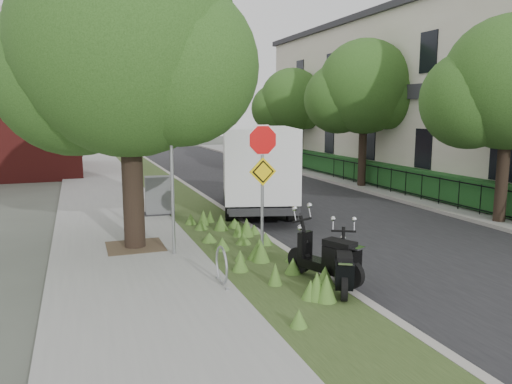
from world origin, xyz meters
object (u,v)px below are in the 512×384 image
scooter_near (332,262)px  scooter_far (344,273)px  sign_assembly (263,165)px  utility_cabinet (158,196)px  box_truck (257,165)px

scooter_near → scooter_far: size_ratio=1.16×
sign_assembly → utility_cabinet: 6.44m
scooter_near → box_truck: box_truck is taller
utility_cabinet → sign_assembly: bearing=-77.0°
sign_assembly → box_truck: (1.97, 5.77, -0.68)m
scooter_far → box_truck: (1.25, 8.20, 1.15)m
scooter_near → utility_cabinet: bearing=105.4°
scooter_near → box_truck: 7.79m
sign_assembly → scooter_far: sign_assembly is taller
scooter_far → box_truck: 8.37m
box_truck → utility_cabinet: (-3.37, 0.31, -0.93)m
sign_assembly → scooter_far: size_ratio=2.12×
sign_assembly → scooter_far: (0.71, -2.43, -1.82)m
utility_cabinet → scooter_near: bearing=-74.6°
scooter_near → utility_cabinet: size_ratio=1.39×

